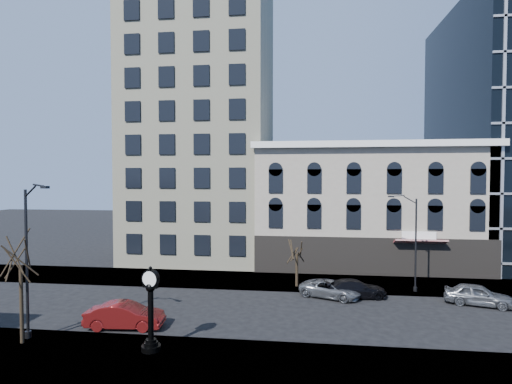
# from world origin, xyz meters

# --- Properties ---
(ground) EXTENTS (160.00, 160.00, 0.00)m
(ground) POSITION_xyz_m (0.00, 0.00, 0.00)
(ground) COLOR black
(ground) RESTS_ON ground
(sidewalk_far) EXTENTS (160.00, 6.00, 0.12)m
(sidewalk_far) POSITION_xyz_m (0.00, 8.00, 0.06)
(sidewalk_far) COLOR gray
(sidewalk_far) RESTS_ON ground
(sidewalk_near) EXTENTS (160.00, 6.00, 0.12)m
(sidewalk_near) POSITION_xyz_m (0.00, -8.00, 0.06)
(sidewalk_near) COLOR gray
(sidewalk_near) RESTS_ON ground
(cream_tower) EXTENTS (15.90, 15.40, 42.50)m
(cream_tower) POSITION_xyz_m (-6.11, 18.88, 19.32)
(cream_tower) COLOR beige
(cream_tower) RESTS_ON ground
(victorian_row) EXTENTS (22.60, 11.19, 12.50)m
(victorian_row) POSITION_xyz_m (12.00, 15.89, 6.00)
(victorian_row) COLOR #9E9382
(victorian_row) RESTS_ON ground
(street_clock) EXTENTS (1.00, 1.00, 4.41)m
(street_clock) POSITION_xyz_m (-2.15, -6.97, 2.11)
(street_clock) COLOR black
(street_clock) RESTS_ON sidewalk_near
(street_lamp_near) EXTENTS (2.14, 1.14, 8.81)m
(street_lamp_near) POSITION_xyz_m (-9.03, -6.50, 6.77)
(street_lamp_near) COLOR black
(street_lamp_near) RESTS_ON sidewalk_near
(street_lamp_far) EXTENTS (1.94, 0.86, 7.77)m
(street_lamp_far) POSITION_xyz_m (13.92, 6.20, 5.98)
(street_lamp_far) COLOR black
(street_lamp_far) RESTS_ON sidewalk_far
(bare_tree_near) EXTENTS (3.99, 3.99, 6.85)m
(bare_tree_near) POSITION_xyz_m (-9.48, -6.90, 5.30)
(bare_tree_near) COLOR #2E2317
(bare_tree_near) RESTS_ON sidewalk_near
(bare_tree_far) EXTENTS (2.52, 2.52, 4.33)m
(bare_tree_far) POSITION_xyz_m (5.11, 6.37, 3.38)
(bare_tree_far) COLOR #2E2317
(bare_tree_far) RESTS_ON sidewalk_far
(car_near_b) EXTENTS (4.76, 2.00, 1.53)m
(car_near_b) POSITION_xyz_m (-5.03, -3.86, 0.77)
(car_near_b) COLOR maroon
(car_near_b) RESTS_ON ground
(car_far_a) EXTENTS (5.09, 3.73, 1.28)m
(car_far_a) POSITION_xyz_m (7.71, 3.95, 0.64)
(car_far_a) COLOR #595B60
(car_far_a) RESTS_ON ground
(car_far_b) EXTENTS (4.97, 2.70, 1.37)m
(car_far_b) POSITION_xyz_m (9.57, 4.12, 0.68)
(car_far_b) COLOR black
(car_far_b) RESTS_ON ground
(car_far_c) EXTENTS (4.72, 3.00, 1.50)m
(car_far_c) POSITION_xyz_m (18.04, 3.35, 0.75)
(car_far_c) COLOR #595B60
(car_far_c) RESTS_ON ground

